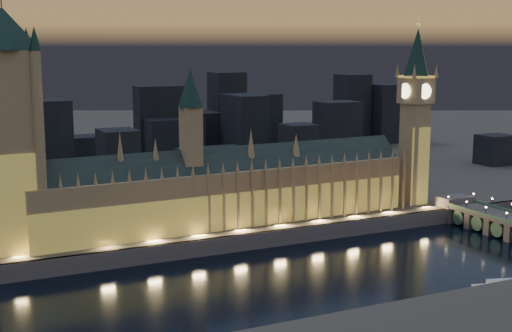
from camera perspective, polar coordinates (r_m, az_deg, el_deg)
name	(u,v)px	position (r m, az deg, el deg)	size (l,w,h in m)	color
ground_plane	(301,272)	(312.53, 3.62, -8.47)	(2000.00, 2000.00, 0.00)	black
north_bank	(64,133)	(797.49, -15.10, 2.54)	(2000.00, 960.00, 8.00)	#413331
embankment_wall	(259,240)	(346.10, 0.27, -5.97)	(2000.00, 2.50, 8.00)	#4C4B4D
palace_of_westminster	(228,189)	(356.22, -2.26, -1.83)	(202.00, 28.36, 78.00)	#9F8459
victoria_tower	(8,119)	(323.84, -19.23, 3.59)	(31.68, 31.68, 116.92)	#9F8459
elizabeth_tower	(416,101)	(410.54, 12.66, 5.11)	(18.00, 18.00, 105.04)	#9F8459
city_backdrop	(185,135)	(543.10, -5.70, 2.50)	(479.38, 215.63, 79.96)	black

